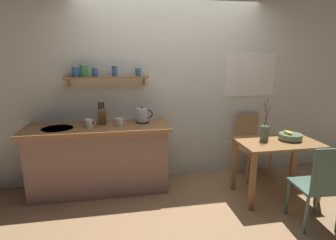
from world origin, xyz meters
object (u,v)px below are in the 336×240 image
at_px(dining_chair_near, 320,183).
at_px(twig_vase, 264,133).
at_px(dining_chair_far, 250,142).
at_px(coffee_mug_by_sink, 89,123).
at_px(fruit_bowl, 290,136).
at_px(electric_kettle, 142,116).
at_px(dining_table, 277,151).
at_px(coffee_mug_spare, 119,122).
at_px(knife_block, 102,116).

distance_m(dining_chair_near, twig_vase, 0.83).
bearing_deg(dining_chair_far, coffee_mug_by_sink, -175.76).
distance_m(fruit_bowl, twig_vase, 0.35).
relative_size(dining_chair_far, electric_kettle, 3.62).
xyz_separation_m(dining_table, coffee_mug_spare, (-1.92, 0.52, 0.34)).
relative_size(twig_vase, coffee_mug_by_sink, 4.03).
xyz_separation_m(fruit_bowl, knife_block, (-2.32, 0.60, 0.23)).
bearing_deg(twig_vase, coffee_mug_spare, 164.66).
xyz_separation_m(electric_kettle, coffee_mug_by_sink, (-0.68, -0.13, -0.04)).
relative_size(dining_chair_near, twig_vase, 1.70).
bearing_deg(coffee_mug_by_sink, dining_chair_near, -26.55).
bearing_deg(dining_chair_near, knife_block, 149.36).
distance_m(dining_table, dining_chair_far, 0.67).
distance_m(dining_chair_near, electric_kettle, 2.19).
height_order(electric_kettle, coffee_mug_spare, electric_kettle).
relative_size(dining_chair_near, coffee_mug_by_sink, 6.86).
xyz_separation_m(dining_chair_far, coffee_mug_by_sink, (-2.28, -0.17, 0.43)).
height_order(dining_chair_near, knife_block, knife_block).
bearing_deg(dining_table, dining_chair_near, -84.30).
bearing_deg(dining_table, twig_vase, 168.08).
bearing_deg(twig_vase, knife_block, 163.55).
distance_m(electric_kettle, coffee_mug_spare, 0.32).
bearing_deg(dining_chair_far, knife_block, -178.86).
relative_size(knife_block, coffee_mug_spare, 2.28).
relative_size(dining_table, knife_block, 3.26).
relative_size(twig_vase, coffee_mug_spare, 4.07).
height_order(fruit_bowl, coffee_mug_spare, coffee_mug_spare).
bearing_deg(twig_vase, dining_table, -11.92).
bearing_deg(coffee_mug_spare, dining_chair_near, -31.24).
height_order(dining_table, fruit_bowl, fruit_bowl).
relative_size(dining_chair_near, dining_chair_far, 0.99).
relative_size(dining_table, coffee_mug_spare, 7.44).
bearing_deg(twig_vase, dining_chair_near, -72.02).
xyz_separation_m(knife_block, coffee_mug_by_sink, (-0.16, -0.13, -0.07)).
bearing_deg(coffee_mug_by_sink, dining_chair_far, 4.24).
bearing_deg(coffee_mug_by_sink, knife_block, 39.09).
xyz_separation_m(dining_table, dining_chair_near, (0.07, -0.69, -0.10)).
xyz_separation_m(dining_chair_near, dining_chair_far, (-0.09, 1.35, 0.01)).
relative_size(dining_chair_far, fruit_bowl, 3.30).
xyz_separation_m(dining_table, dining_chair_far, (-0.02, 0.66, -0.09)).
distance_m(dining_table, fruit_bowl, 0.25).
distance_m(twig_vase, coffee_mug_by_sink, 2.18).
bearing_deg(electric_kettle, dining_table, -21.00).
relative_size(fruit_bowl, coffee_mug_spare, 2.12).
bearing_deg(electric_kettle, dining_chair_far, 1.42).
bearing_deg(dining_chair_near, coffee_mug_by_sink, 153.45).
xyz_separation_m(dining_table, twig_vase, (-0.17, 0.04, 0.24)).
bearing_deg(dining_chair_far, twig_vase, -103.23).
height_order(dining_chair_far, twig_vase, twig_vase).
height_order(dining_chair_near, electric_kettle, electric_kettle).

